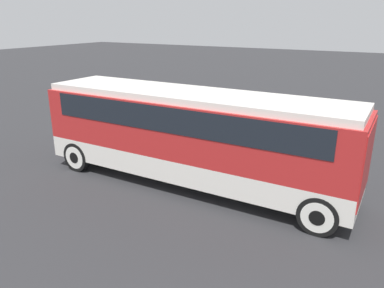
# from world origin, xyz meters

# --- Properties ---
(ground_plane) EXTENTS (120.00, 120.00, 0.00)m
(ground_plane) POSITION_xyz_m (0.00, 0.00, 0.00)
(ground_plane) COLOR #2D2D30
(tour_bus) EXTENTS (10.78, 2.61, 3.22)m
(tour_bus) POSITION_xyz_m (0.10, 0.00, 1.95)
(tour_bus) COLOR silver
(tour_bus) RESTS_ON ground_plane
(parked_car_near) EXTENTS (4.12, 1.90, 1.29)m
(parked_car_near) POSITION_xyz_m (-5.44, 6.02, 0.65)
(parked_car_near) COLOR #BCBCC1
(parked_car_near) RESTS_ON ground_plane
(parked_car_mid) EXTENTS (4.06, 1.93, 1.40)m
(parked_car_mid) POSITION_xyz_m (0.02, 6.41, 0.71)
(parked_car_mid) COLOR navy
(parked_car_mid) RESTS_ON ground_plane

